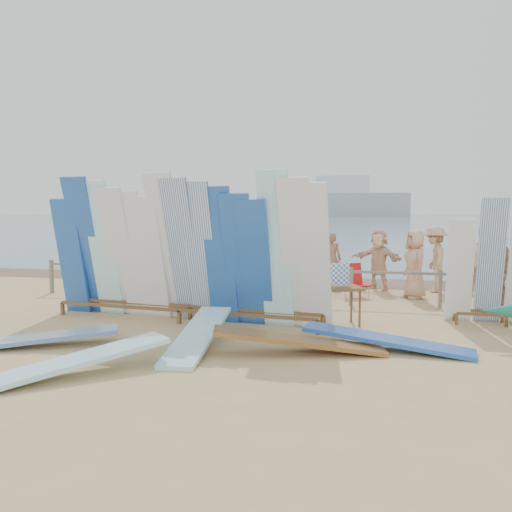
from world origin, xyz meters
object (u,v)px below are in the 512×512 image
(flat_board_e, at_px, (34,347))
(stroller, at_px, (316,281))
(beachgoer_extra_1, at_px, (102,256))
(side_surfboard_rack, at_px, (507,268))
(flat_board_a, at_px, (198,347))
(flat_board_c, at_px, (299,354))
(beachgoer_11, at_px, (133,252))
(beach_chair_left, at_px, (253,284))
(beachgoer_9, at_px, (435,259))
(beachgoer_4, at_px, (283,256))
(beachgoer_5, at_px, (379,260))
(beachgoer_6, at_px, (415,264))
(beachgoer_10, at_px, (500,268))
(beachgoer_1, at_px, (161,257))
(beachgoer_7, at_px, (332,259))
(beachgoer_2, at_px, (163,262))
(vendor_table, at_px, (337,305))
(beachgoer_8, at_px, (486,261))
(flat_board_b, at_px, (72,376))
(beach_chair_right, at_px, (356,288))
(main_surfboard_rack, at_px, (184,255))
(flat_board_d, at_px, (387,350))

(flat_board_e, height_order, stroller, stroller)
(stroller, relative_size, beachgoer_extra_1, 0.59)
(side_surfboard_rack, bearing_deg, flat_board_a, -150.32)
(flat_board_c, bearing_deg, side_surfboard_rack, -64.58)
(stroller, xyz_separation_m, beachgoer_11, (-6.80, 3.12, 0.41))
(beach_chair_left, relative_size, beachgoer_9, 0.49)
(beachgoer_4, xyz_separation_m, beachgoer_5, (2.71, 0.19, -0.06))
(beachgoer_5, distance_m, beachgoer_6, 1.64)
(beachgoer_9, bearing_deg, beachgoer_5, -95.67)
(beachgoer_10, relative_size, beachgoer_1, 1.00)
(flat_board_e, distance_m, beachgoer_9, 10.47)
(beachgoer_7, distance_m, beachgoer_6, 3.04)
(beachgoer_extra_1, distance_m, beachgoer_2, 2.95)
(vendor_table, distance_m, beachgoer_6, 4.10)
(beachgoer_2, bearing_deg, beach_chair_left, -49.40)
(flat_board_c, bearing_deg, beachgoer_8, -44.39)
(beachgoer_9, xyz_separation_m, beachgoer_5, (-1.50, 0.11, -0.05))
(flat_board_e, height_order, flat_board_b, flat_board_b)
(side_surfboard_rack, height_order, beach_chair_left, side_surfboard_rack)
(beachgoer_extra_1, bearing_deg, beachgoer_4, 157.57)
(beach_chair_left, height_order, beachgoer_7, beachgoer_7)
(beach_chair_left, bearing_deg, beachgoer_11, 157.72)
(beach_chair_right, bearing_deg, beachgoer_10, -39.99)
(beach_chair_left, distance_m, beachgoer_extra_1, 5.12)
(main_surfboard_rack, xyz_separation_m, flat_board_d, (3.97, -1.33, -1.35))
(main_surfboard_rack, height_order, beachgoer_7, main_surfboard_rack)
(flat_board_c, xyz_separation_m, flat_board_b, (-2.82, -1.85, 0.00))
(main_surfboard_rack, relative_size, stroller, 6.17)
(stroller, distance_m, beachgoer_11, 7.49)
(main_surfboard_rack, distance_m, beach_chair_right, 5.14)
(beachgoer_9, distance_m, beachgoer_6, 1.38)
(flat_board_d, relative_size, flat_board_b, 1.00)
(flat_board_c, height_order, beachgoer_7, beachgoer_7)
(main_surfboard_rack, distance_m, stroller, 4.63)
(beachgoer_4, bearing_deg, side_surfboard_rack, -54.94)
(flat_board_e, bearing_deg, flat_board_d, 74.99)
(beachgoer_10, bearing_deg, beachgoer_2, -93.18)
(beachgoer_extra_1, bearing_deg, flat_board_d, 117.63)
(main_surfboard_rack, bearing_deg, flat_board_a, -57.14)
(flat_board_e, relative_size, beachgoer_1, 1.54)
(vendor_table, distance_m, flat_board_c, 2.31)
(stroller, bearing_deg, beachgoer_11, 167.08)
(flat_board_e, xyz_separation_m, beachgoer_9, (6.91, 7.82, 0.91))
(beach_chair_left, distance_m, beachgoer_5, 3.66)
(beachgoer_1, bearing_deg, flat_board_e, -161.29)
(flat_board_c, relative_size, flat_board_b, 1.00)
(flat_board_b, height_order, beachgoer_6, beachgoer_6)
(beachgoer_4, height_order, beachgoer_1, beachgoer_4)
(beach_chair_right, bearing_deg, beachgoer_5, 36.52)
(flat_board_c, bearing_deg, beach_chair_left, 5.60)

